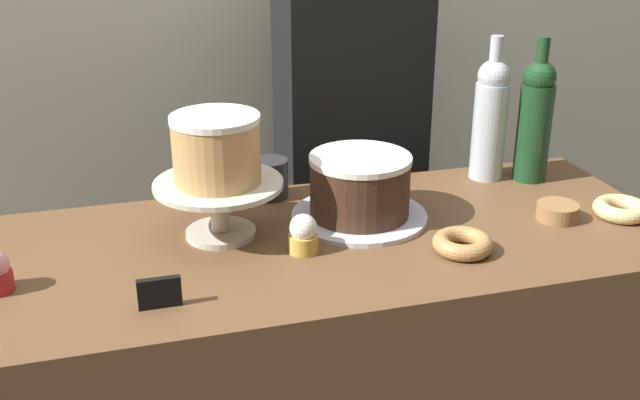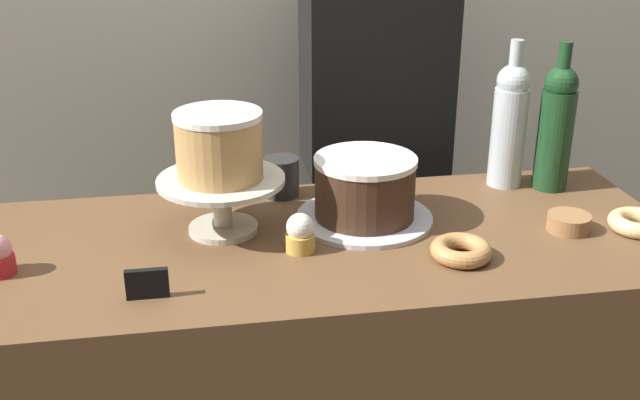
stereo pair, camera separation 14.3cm
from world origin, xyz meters
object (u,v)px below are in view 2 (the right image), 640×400
(donut_maple, at_px, (461,250))
(barista_figure, at_px, (373,169))
(wine_bottle_green, at_px, (556,125))
(cupcake_vanilla, at_px, (300,234))
(cake_stand_pedestal, at_px, (222,194))
(white_layer_cake, at_px, (219,145))
(cookie_stack, at_px, (569,222))
(wine_bottle_clear, at_px, (509,123))
(price_sign_chalkboard, at_px, (147,284))
(donut_glazed, at_px, (637,223))
(chocolate_round_cake, at_px, (365,187))
(coffee_cup_ceramic, at_px, (281,177))

(donut_maple, bearing_deg, barista_figure, 90.66)
(wine_bottle_green, relative_size, barista_figure, 0.20)
(cupcake_vanilla, bearing_deg, cake_stand_pedestal, 141.25)
(white_layer_cake, relative_size, barista_figure, 0.10)
(wine_bottle_green, distance_m, cookie_stack, 0.26)
(wine_bottle_clear, xyz_separation_m, wine_bottle_green, (0.09, -0.04, 0.00))
(donut_maple, distance_m, price_sign_chalkboard, 0.56)
(cake_stand_pedestal, distance_m, wine_bottle_green, 0.74)
(wine_bottle_green, bearing_deg, cupcake_vanilla, -159.65)
(cake_stand_pedestal, distance_m, price_sign_chalkboard, 0.28)
(wine_bottle_green, relative_size, donut_glazed, 2.91)
(wine_bottle_green, height_order, cookie_stack, wine_bottle_green)
(white_layer_cake, relative_size, price_sign_chalkboard, 2.38)
(chocolate_round_cake, distance_m, cupcake_vanilla, 0.19)
(wine_bottle_clear, bearing_deg, coffee_cup_ceramic, 178.08)
(donut_maple, relative_size, donut_glazed, 1.00)
(cake_stand_pedestal, relative_size, coffee_cup_ceramic, 2.89)
(chocolate_round_cake, relative_size, coffee_cup_ceramic, 2.40)
(donut_glazed, bearing_deg, wine_bottle_clear, 120.67)
(chocolate_round_cake, bearing_deg, wine_bottle_clear, 21.92)
(chocolate_round_cake, height_order, wine_bottle_clear, wine_bottle_clear)
(cupcake_vanilla, bearing_deg, chocolate_round_cake, 37.68)
(donut_glazed, height_order, coffee_cup_ceramic, coffee_cup_ceramic)
(donut_glazed, xyz_separation_m, barista_figure, (-0.39, 0.60, -0.09))
(white_layer_cake, xyz_separation_m, donut_maple, (0.42, -0.19, -0.16))
(cake_stand_pedestal, relative_size, cookie_stack, 2.92)
(cupcake_vanilla, xyz_separation_m, barista_figure, (0.28, 0.58, -0.11))
(wine_bottle_green, distance_m, donut_glazed, 0.28)
(white_layer_cake, relative_size, chocolate_round_cake, 0.82)
(cake_stand_pedestal, height_order, chocolate_round_cake, chocolate_round_cake)
(cupcake_vanilla, relative_size, barista_figure, 0.05)
(coffee_cup_ceramic, bearing_deg, wine_bottle_clear, -1.92)
(wine_bottle_green, xyz_separation_m, coffee_cup_ceramic, (-0.59, 0.05, -0.10))
(white_layer_cake, xyz_separation_m, chocolate_round_cake, (0.28, 0.00, -0.10))
(white_layer_cake, xyz_separation_m, coffee_cup_ceramic, (0.13, 0.16, -0.13))
(cake_stand_pedestal, distance_m, wine_bottle_clear, 0.66)
(cake_stand_pedestal, bearing_deg, donut_glazed, -9.24)
(cake_stand_pedestal, bearing_deg, wine_bottle_clear, 12.91)
(cupcake_vanilla, bearing_deg, barista_figure, 64.62)
(white_layer_cake, relative_size, donut_glazed, 1.48)
(cake_stand_pedestal, distance_m, cookie_stack, 0.68)
(price_sign_chalkboard, bearing_deg, coffee_cup_ceramic, 56.15)
(price_sign_chalkboard, bearing_deg, wine_bottle_green, 21.99)
(price_sign_chalkboard, height_order, coffee_cup_ceramic, coffee_cup_ceramic)
(donut_maple, relative_size, price_sign_chalkboard, 1.60)
(wine_bottle_clear, distance_m, coffee_cup_ceramic, 0.51)
(wine_bottle_clear, relative_size, barista_figure, 0.20)
(price_sign_chalkboard, xyz_separation_m, barista_figure, (0.55, 0.71, -0.10))
(cake_stand_pedestal, relative_size, chocolate_round_cake, 1.21)
(cake_stand_pedestal, height_order, donut_maple, cake_stand_pedestal)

